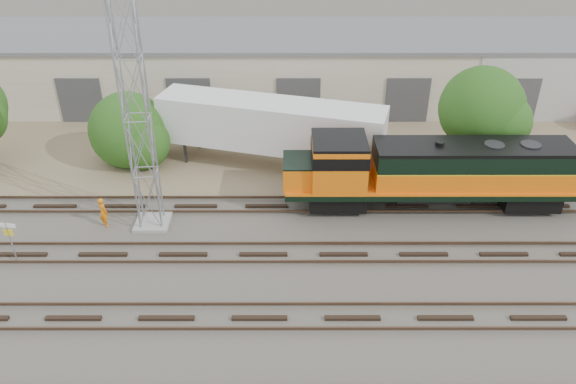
{
  "coord_description": "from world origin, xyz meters",
  "views": [
    {
      "loc": [
        1.21,
        -20.88,
        17.1
      ],
      "look_at": [
        1.23,
        4.0,
        2.2
      ],
      "focal_mm": 35.0,
      "sensor_mm": 36.0,
      "label": 1
    }
  ],
  "objects_px": {
    "signal_tower": "(138,122)",
    "locomotive": "(430,172)",
    "worker": "(103,212)",
    "semi_trailer": "(276,127)"
  },
  "relations": [
    {
      "from": "signal_tower",
      "to": "locomotive",
      "type": "bearing_deg",
      "value": 6.39
    },
    {
      "from": "worker",
      "to": "semi_trailer",
      "type": "bearing_deg",
      "value": -104.26
    },
    {
      "from": "locomotive",
      "to": "signal_tower",
      "type": "relative_size",
      "value": 1.35
    },
    {
      "from": "locomotive",
      "to": "signal_tower",
      "type": "bearing_deg",
      "value": -173.61
    },
    {
      "from": "semi_trailer",
      "to": "locomotive",
      "type": "bearing_deg",
      "value": -14.2
    },
    {
      "from": "signal_tower",
      "to": "semi_trailer",
      "type": "distance_m",
      "value": 9.87
    },
    {
      "from": "locomotive",
      "to": "signal_tower",
      "type": "height_order",
      "value": "signal_tower"
    },
    {
      "from": "worker",
      "to": "semi_trailer",
      "type": "xyz_separation_m",
      "value": [
        9.09,
        6.75,
        1.88
      ]
    },
    {
      "from": "worker",
      "to": "signal_tower",
      "type": "bearing_deg",
      "value": -137.94
    },
    {
      "from": "signal_tower",
      "to": "worker",
      "type": "distance_m",
      "value": 5.72
    }
  ]
}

